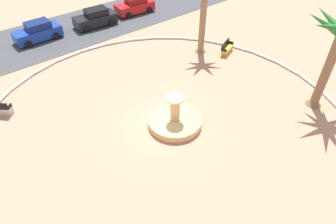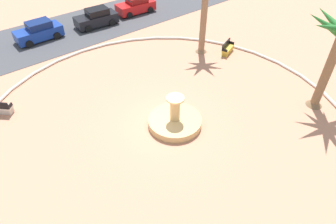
{
  "view_description": "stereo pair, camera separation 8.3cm",
  "coord_description": "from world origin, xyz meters",
  "px_view_note": "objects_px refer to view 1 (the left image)",
  "views": [
    {
      "loc": [
        -8.28,
        -10.52,
        12.49
      ],
      "look_at": [
        0.14,
        -0.11,
        1.0
      ],
      "focal_mm": 31.83,
      "sensor_mm": 36.0,
      "label": 1
    },
    {
      "loc": [
        -8.21,
        -10.58,
        12.49
      ],
      "look_at": [
        0.14,
        -0.11,
        1.0
      ],
      "focal_mm": 31.83,
      "sensor_mm": 36.0,
      "label": 2
    }
  ],
  "objects_px": {
    "fountain": "(175,121)",
    "parked_car_leftmost": "(38,32)",
    "parked_car_second": "(95,18)",
    "bench_east": "(227,49)",
    "parked_car_third": "(135,6)",
    "palm_tree_near_fountain": "(204,0)"
  },
  "relations": [
    {
      "from": "parked_car_leftmost",
      "to": "parked_car_second",
      "type": "height_order",
      "value": "same"
    },
    {
      "from": "fountain",
      "to": "parked_car_leftmost",
      "type": "distance_m",
      "value": 16.31
    },
    {
      "from": "palm_tree_near_fountain",
      "to": "parked_car_third",
      "type": "height_order",
      "value": "palm_tree_near_fountain"
    },
    {
      "from": "fountain",
      "to": "palm_tree_near_fountain",
      "type": "relative_size",
      "value": 0.54
    },
    {
      "from": "palm_tree_near_fountain",
      "to": "parked_car_third",
      "type": "relative_size",
      "value": 1.47
    },
    {
      "from": "parked_car_leftmost",
      "to": "parked_car_third",
      "type": "height_order",
      "value": "same"
    },
    {
      "from": "parked_car_leftmost",
      "to": "fountain",
      "type": "bearing_deg",
      "value": -81.97
    },
    {
      "from": "parked_car_leftmost",
      "to": "parked_car_third",
      "type": "xyz_separation_m",
      "value": [
        10.11,
        -0.32,
        0.0
      ]
    },
    {
      "from": "parked_car_leftmost",
      "to": "parked_car_second",
      "type": "distance_m",
      "value": 5.42
    },
    {
      "from": "bench_east",
      "to": "parked_car_leftmost",
      "type": "xyz_separation_m",
      "value": [
        -11.31,
        12.11,
        0.43
      ]
    },
    {
      "from": "fountain",
      "to": "parked_car_leftmost",
      "type": "height_order",
      "value": "fountain"
    },
    {
      "from": "parked_car_third",
      "to": "fountain",
      "type": "bearing_deg",
      "value": -116.32
    },
    {
      "from": "fountain",
      "to": "parked_car_leftmost",
      "type": "bearing_deg",
      "value": 98.03
    },
    {
      "from": "palm_tree_near_fountain",
      "to": "parked_car_second",
      "type": "bearing_deg",
      "value": 113.57
    },
    {
      "from": "parked_car_leftmost",
      "to": "bench_east",
      "type": "bearing_deg",
      "value": -46.95
    },
    {
      "from": "palm_tree_near_fountain",
      "to": "parked_car_second",
      "type": "xyz_separation_m",
      "value": [
        -4.37,
        10.01,
        -3.54
      ]
    },
    {
      "from": "parked_car_second",
      "to": "bench_east",
      "type": "bearing_deg",
      "value": -62.84
    },
    {
      "from": "bench_east",
      "to": "parked_car_leftmost",
      "type": "relative_size",
      "value": 0.42
    },
    {
      "from": "fountain",
      "to": "parked_car_second",
      "type": "relative_size",
      "value": 0.79
    },
    {
      "from": "palm_tree_near_fountain",
      "to": "bench_east",
      "type": "relative_size",
      "value": 3.59
    },
    {
      "from": "palm_tree_near_fountain",
      "to": "bench_east",
      "type": "bearing_deg",
      "value": -44.47
    },
    {
      "from": "bench_east",
      "to": "parked_car_third",
      "type": "relative_size",
      "value": 0.41
    }
  ]
}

